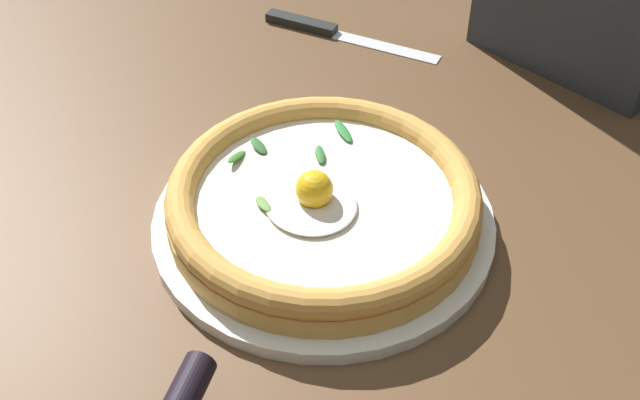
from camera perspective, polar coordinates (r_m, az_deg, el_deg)
The scene contains 4 objects.
ground_plane at distance 0.69m, azimuth -1.07°, elevation -1.64°, with size 2.40×2.40×0.03m, color brown.
pizza_plate at distance 0.66m, azimuth 0.00°, elevation -1.66°, with size 0.28×0.28×0.01m, color white.
pizza at distance 0.65m, azimuth -0.01°, elevation -0.12°, with size 0.26×0.26×0.05m.
table_knife at distance 0.92m, azimuth 0.38°, elevation 12.05°, with size 0.19×0.11×0.01m.
Camera 1 is at (-0.40, 0.30, 0.47)m, focal length 44.86 mm.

